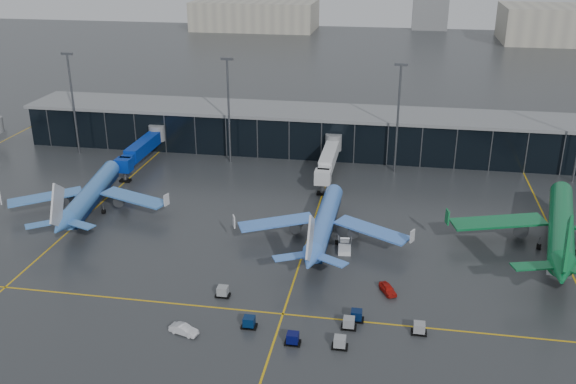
% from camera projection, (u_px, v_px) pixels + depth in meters
% --- Properties ---
extents(ground, '(600.00, 600.00, 0.00)m').
position_uv_depth(ground, '(241.00, 261.00, 110.15)').
color(ground, '#282B2D').
rests_on(ground, ground).
extents(terminal_pier, '(142.00, 17.00, 10.70)m').
position_uv_depth(terminal_pier, '(298.00, 130.00, 164.72)').
color(terminal_pier, black).
rests_on(terminal_pier, ground).
extents(jet_bridges, '(94.00, 27.50, 7.20)m').
position_uv_depth(jet_bridges, '(141.00, 148.00, 153.26)').
color(jet_bridges, '#595B60').
rests_on(jet_bridges, ground).
extents(flood_masts, '(203.00, 0.50, 25.50)m').
position_uv_depth(flood_masts, '(312.00, 111.00, 149.81)').
color(flood_masts, '#595B60').
rests_on(flood_masts, ground).
extents(distant_hangars, '(260.00, 71.00, 22.00)m').
position_uv_depth(distant_hangars, '(450.00, 20.00, 345.47)').
color(distant_hangars, '#B2AD99').
rests_on(distant_hangars, ground).
extents(taxi_lines, '(220.00, 120.00, 0.02)m').
position_uv_depth(taxi_lines, '(308.00, 239.00, 118.23)').
color(taxi_lines, gold).
rests_on(taxi_lines, ground).
extents(airliner_arkefly, '(39.29, 43.28, 11.91)m').
position_uv_depth(airliner_arkefly, '(90.00, 182.00, 128.39)').
color(airliner_arkefly, '#3C77C6').
rests_on(airliner_arkefly, ground).
extents(airliner_klm_near, '(33.69, 38.19, 11.55)m').
position_uv_depth(airliner_klm_near, '(325.00, 210.00, 116.06)').
color(airliner_klm_near, '#447DE1').
rests_on(airliner_klm_near, ground).
extents(airliner_aer_lingus, '(48.26, 52.55, 13.95)m').
position_uv_depth(airliner_aer_lingus, '(563.00, 211.00, 112.55)').
color(airliner_aer_lingus, '#0B6433').
rests_on(airliner_aer_lingus, ground).
extents(baggage_carts, '(32.03, 11.88, 1.70)m').
position_uv_depth(baggage_carts, '(317.00, 323.00, 91.34)').
color(baggage_carts, black).
rests_on(baggage_carts, ground).
extents(mobile_airstair, '(2.45, 3.37, 3.45)m').
position_uv_depth(mobile_airstair, '(345.00, 248.00, 113.05)').
color(mobile_airstair, white).
rests_on(mobile_airstair, ground).
extents(service_van_red, '(3.30, 4.41, 1.40)m').
position_uv_depth(service_van_red, '(388.00, 289.00, 100.21)').
color(service_van_red, '#B0140D').
rests_on(service_van_red, ground).
extents(service_van_white, '(4.50, 2.61, 1.40)m').
position_uv_depth(service_van_white, '(184.00, 330.00, 89.94)').
color(service_van_white, silver).
rests_on(service_van_white, ground).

